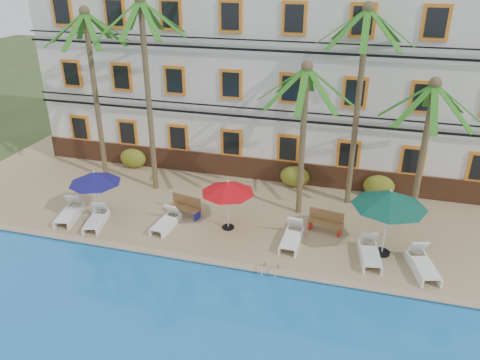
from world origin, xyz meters
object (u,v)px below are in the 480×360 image
(palm_a, at_px, (93,75))
(lounger_f, at_px, (423,264))
(umbrella_blue, at_px, (95,178))
(lounger_e, at_px, (370,252))
(palm_d, at_px, (360,84))
(umbrella_green, at_px, (390,199))
(bench_left, at_px, (186,206))
(lounger_b, at_px, (96,219))
(bench_right, at_px, (326,221))
(palm_b, at_px, (146,73))
(palm_e, at_px, (427,132))
(lounger_a, at_px, (70,212))
(palm_c, at_px, (304,119))
(umbrella_red, at_px, (228,188))
(pool_ladder, at_px, (270,273))
(lounger_d, at_px, (292,237))
(lounger_c, at_px, (166,221))

(palm_a, bearing_deg, lounger_f, -15.20)
(umbrella_blue, xyz_separation_m, lounger_e, (11.88, -0.15, -1.64))
(palm_d, distance_m, umbrella_green, 5.51)
(palm_a, xyz_separation_m, bench_left, (5.63, -2.66, -5.05))
(umbrella_green, bearing_deg, lounger_b, -175.22)
(bench_right, bearing_deg, lounger_b, -167.55)
(palm_b, relative_size, palm_e, 1.44)
(umbrella_green, distance_m, lounger_a, 13.78)
(lounger_b, height_order, bench_left, bench_left)
(palm_c, distance_m, umbrella_red, 4.34)
(palm_c, relative_size, umbrella_red, 3.01)
(umbrella_blue, relative_size, lounger_a, 1.09)
(umbrella_green, xyz_separation_m, lounger_b, (-12.14, -1.02, -2.15))
(palm_d, distance_m, pool_ladder, 9.03)
(lounger_d, bearing_deg, palm_d, 65.48)
(umbrella_red, distance_m, lounger_a, 7.40)
(palm_b, height_order, lounger_c, palm_b)
(palm_d, relative_size, bench_left, 5.80)
(lounger_e, bearing_deg, palm_b, 161.44)
(lounger_a, relative_size, lounger_d, 1.04)
(umbrella_blue, bearing_deg, bench_right, 8.61)
(umbrella_blue, height_order, lounger_b, umbrella_blue)
(lounger_a, distance_m, pool_ladder, 9.73)
(palm_e, relative_size, lounger_a, 3.08)
(lounger_f, bearing_deg, umbrella_blue, 178.32)
(umbrella_red, relative_size, pool_ladder, 3.10)
(palm_b, relative_size, umbrella_red, 4.03)
(lounger_e, bearing_deg, umbrella_blue, 179.26)
(palm_c, xyz_separation_m, lounger_e, (3.26, -3.01, -4.19))
(umbrella_green, distance_m, lounger_b, 12.37)
(palm_b, relative_size, bench_right, 5.97)
(lounger_c, bearing_deg, lounger_b, -168.42)
(palm_e, xyz_separation_m, lounger_b, (-13.39, -4.09, -3.92))
(lounger_a, bearing_deg, lounger_d, 3.63)
(palm_a, xyz_separation_m, palm_d, (12.64, 0.60, 0.23))
(umbrella_green, xyz_separation_m, bench_left, (-8.63, 0.84, -1.96))
(lounger_a, bearing_deg, umbrella_green, 3.52)
(palm_a, distance_m, lounger_b, 7.23)
(bench_right, bearing_deg, palm_c, 135.97)
(bench_left, distance_m, bench_right, 6.29)
(palm_a, relative_size, pool_ladder, 11.70)
(bench_left, bearing_deg, lounger_a, -161.34)
(umbrella_green, distance_m, lounger_c, 9.35)
(lounger_c, xyz_separation_m, pool_ladder, (5.09, -2.08, -0.28))
(palm_a, xyz_separation_m, umbrella_blue, (1.90, -3.86, -3.57))
(palm_e, relative_size, lounger_b, 3.31)
(palm_a, bearing_deg, lounger_d, -19.08)
(umbrella_blue, relative_size, lounger_f, 1.05)
(palm_c, height_order, lounger_c, palm_c)
(lounger_f, relative_size, pool_ladder, 2.92)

